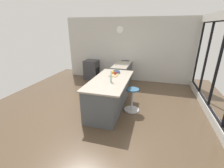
{
  "coord_description": "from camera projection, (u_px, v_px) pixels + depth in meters",
  "views": [
    {
      "loc": [
        3.91,
        1.21,
        2.31
      ],
      "look_at": [
        0.01,
        0.11,
        0.79
      ],
      "focal_mm": 24.46,
      "sensor_mm": 36.0,
      "label": 1
    }
  ],
  "objects": [
    {
      "name": "stool_by_window",
      "position": [
        132.0,
        100.0,
        4.4
      ],
      "size": [
        0.44,
        0.44,
        0.68
      ],
      "color": "#B7B7BC",
      "rests_on": "ground_plane"
    },
    {
      "name": "fruit_bowl",
      "position": [
        116.0,
        72.0,
        4.85
      ],
      "size": [
        0.25,
        0.25,
        0.07
      ],
      "color": "#334C6B",
      "rests_on": "kitchen_island"
    },
    {
      "name": "interior_partition_left",
      "position": [
        127.0,
        50.0,
        6.73
      ],
      "size": [
        0.15,
        5.58,
        2.7
      ],
      "color": "beige",
      "rests_on": "ground_plane"
    },
    {
      "name": "apple_red",
      "position": [
        115.0,
        73.0,
        4.65
      ],
      "size": [
        0.08,
        0.08,
        0.08
      ],
      "primitive_type": "sphere",
      "color": "red",
      "rests_on": "cutting_board"
    },
    {
      "name": "ground_plane",
      "position": [
        109.0,
        108.0,
        4.64
      ],
      "size": [
        7.41,
        7.41,
        0.0
      ],
      "primitive_type": "plane",
      "color": "brown"
    },
    {
      "name": "cutting_board",
      "position": [
        114.0,
        75.0,
        4.63
      ],
      "size": [
        0.36,
        0.24,
        0.02
      ],
      "primitive_type": "cube",
      "color": "tan",
      "rests_on": "kitchen_island"
    },
    {
      "name": "sink_cabinet",
      "position": [
        124.0,
        71.0,
        6.75
      ],
      "size": [
        2.4,
        0.6,
        1.18
      ],
      "color": "#4C5156",
      "rests_on": "ground_plane"
    },
    {
      "name": "oven_range",
      "position": [
        92.0,
        69.0,
        7.14
      ],
      "size": [
        0.6,
        0.61,
        0.87
      ],
      "color": "#38383D",
      "rests_on": "ground_plane"
    },
    {
      "name": "kitchen_island",
      "position": [
        109.0,
        94.0,
        4.46
      ],
      "size": [
        2.08,
        1.01,
        0.93
      ],
      "color": "#4C5156",
      "rests_on": "ground_plane"
    },
    {
      "name": "apple_yellow",
      "position": [
        113.0,
        72.0,
        4.75
      ],
      "size": [
        0.08,
        0.08,
        0.08
      ],
      "primitive_type": "sphere",
      "color": "gold",
      "rests_on": "cutting_board"
    },
    {
      "name": "water_bottle",
      "position": [
        111.0,
        78.0,
        4.04
      ],
      "size": [
        0.06,
        0.06,
        0.31
      ],
      "color": "silver",
      "rests_on": "kitchen_island"
    }
  ]
}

